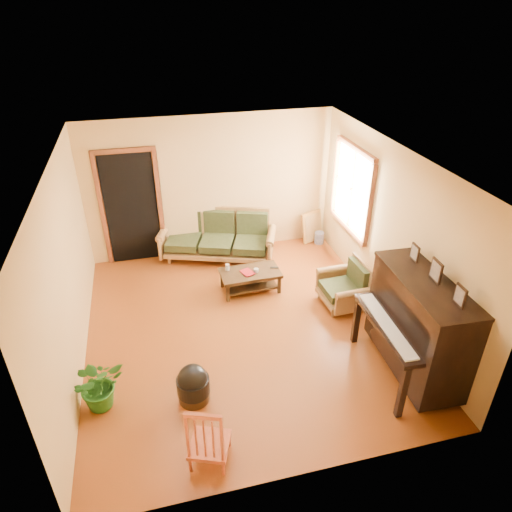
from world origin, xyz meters
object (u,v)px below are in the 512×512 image
object	(u,v)px
sofa	(217,237)
potted_plant	(99,384)
ceramic_crock	(319,238)
red_chair	(209,430)
piano	(419,328)
armchair	(343,285)
footstool	(193,388)
coffee_table	(250,281)

from	to	relation	value
sofa	potted_plant	world-z (taller)	sofa
ceramic_crock	red_chair	bearing A→B (deg)	-123.98
piano	potted_plant	size ratio (longest dim) A/B	2.38
armchair	footstool	bearing A→B (deg)	-153.91
armchair	piano	world-z (taller)	piano
coffee_table	piano	size ratio (longest dim) A/B	0.62
sofa	ceramic_crock	distance (m)	2.09
coffee_table	piano	world-z (taller)	piano
footstool	red_chair	distance (m)	0.91
sofa	potted_plant	bearing A→B (deg)	-102.44
red_chair	ceramic_crock	bearing A→B (deg)	76.92
coffee_table	potted_plant	bearing A→B (deg)	-139.91
sofa	footstool	xyz separation A→B (m)	(-0.89, -3.35, -0.25)
piano	footstool	distance (m)	2.92
armchair	ceramic_crock	xyz separation A→B (m)	(0.41, 2.03, -0.26)
piano	potted_plant	distance (m)	4.00
armchair	ceramic_crock	bearing A→B (deg)	76.13
piano	red_chair	xyz separation A→B (m)	(-2.81, -0.68, -0.26)
footstool	ceramic_crock	world-z (taller)	footstool
piano	red_chair	bearing A→B (deg)	-163.91
armchair	red_chair	size ratio (longest dim) A/B	0.86
red_chair	sofa	bearing A→B (deg)	99.77
sofa	footstool	world-z (taller)	sofa
footstool	potted_plant	bearing A→B (deg)	169.88
armchair	potted_plant	distance (m)	3.84
footstool	potted_plant	xyz separation A→B (m)	(-1.09, 0.20, 0.14)
ceramic_crock	potted_plant	world-z (taller)	potted_plant
potted_plant	ceramic_crock	bearing A→B (deg)	38.58
coffee_table	armchair	world-z (taller)	armchair
red_chair	potted_plant	xyz separation A→B (m)	(-1.16, 1.06, -0.11)
armchair	ceramic_crock	size ratio (longest dim) A/B	3.25
ceramic_crock	potted_plant	size ratio (longest dim) A/B	0.35
armchair	piano	bearing A→B (deg)	-81.12
piano	potted_plant	xyz separation A→B (m)	(-3.97, 0.38, -0.37)
red_chair	armchair	bearing A→B (deg)	63.17
coffee_table	footstool	xyz separation A→B (m)	(-1.24, -2.16, 0.01)
sofa	coffee_table	bearing A→B (deg)	-54.24
armchair	sofa	bearing A→B (deg)	127.69
red_chair	coffee_table	bearing A→B (deg)	89.69
piano	ceramic_crock	xyz separation A→B (m)	(0.09, 3.62, -0.59)
footstool	ceramic_crock	size ratio (longest dim) A/B	1.73
red_chair	potted_plant	distance (m)	1.58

